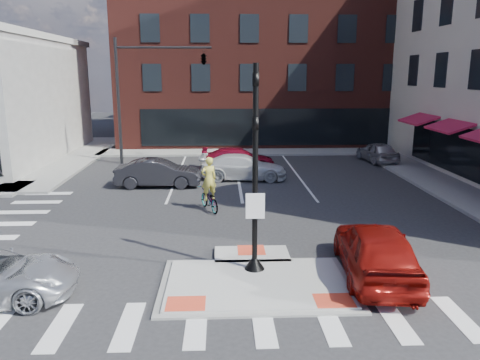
{
  "coord_description": "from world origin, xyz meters",
  "views": [
    {
      "loc": [
        -0.98,
        -12.61,
        5.83
      ],
      "look_at": [
        -0.28,
        4.09,
        2.0
      ],
      "focal_mm": 35.0,
      "sensor_mm": 36.0,
      "label": 1
    }
  ],
  "objects_px": {
    "white_pickup": "(243,167)",
    "bg_car_dark": "(158,173)",
    "cyclist": "(209,192)",
    "red_sedan": "(376,249)",
    "bg_car_red": "(238,158)",
    "bg_car_silver": "(377,152)"
  },
  "relations": [
    {
      "from": "white_pickup",
      "to": "bg_car_dark",
      "type": "bearing_deg",
      "value": 113.47
    },
    {
      "from": "white_pickup",
      "to": "cyclist",
      "type": "height_order",
      "value": "cyclist"
    },
    {
      "from": "white_pickup",
      "to": "red_sedan",
      "type": "bearing_deg",
      "value": -160.93
    },
    {
      "from": "red_sedan",
      "to": "white_pickup",
      "type": "bearing_deg",
      "value": -69.55
    },
    {
      "from": "red_sedan",
      "to": "bg_car_dark",
      "type": "relative_size",
      "value": 1.1
    },
    {
      "from": "bg_car_red",
      "to": "cyclist",
      "type": "xyz_separation_m",
      "value": [
        -1.61,
        -9.0,
        0.14
      ]
    },
    {
      "from": "white_pickup",
      "to": "cyclist",
      "type": "xyz_separation_m",
      "value": [
        -1.77,
        -6.0,
        0.09
      ]
    },
    {
      "from": "bg_car_silver",
      "to": "cyclist",
      "type": "distance_m",
      "value": 15.44
    },
    {
      "from": "white_pickup",
      "to": "bg_car_dark",
      "type": "height_order",
      "value": "bg_car_dark"
    },
    {
      "from": "red_sedan",
      "to": "bg_car_silver",
      "type": "relative_size",
      "value": 1.21
    },
    {
      "from": "white_pickup",
      "to": "bg_car_red",
      "type": "xyz_separation_m",
      "value": [
        -0.16,
        3.0,
        -0.05
      ]
    },
    {
      "from": "bg_car_dark",
      "to": "bg_car_red",
      "type": "bearing_deg",
      "value": -43.54
    },
    {
      "from": "white_pickup",
      "to": "cyclist",
      "type": "bearing_deg",
      "value": 168.66
    },
    {
      "from": "bg_car_dark",
      "to": "bg_car_silver",
      "type": "bearing_deg",
      "value": -64.63
    },
    {
      "from": "white_pickup",
      "to": "bg_car_silver",
      "type": "relative_size",
      "value": 1.19
    },
    {
      "from": "bg_car_red",
      "to": "cyclist",
      "type": "height_order",
      "value": "cyclist"
    },
    {
      "from": "cyclist",
      "to": "red_sedan",
      "type": "bearing_deg",
      "value": 103.5
    },
    {
      "from": "red_sedan",
      "to": "cyclist",
      "type": "height_order",
      "value": "cyclist"
    },
    {
      "from": "white_pickup",
      "to": "bg_car_red",
      "type": "distance_m",
      "value": 3.0
    },
    {
      "from": "bg_car_silver",
      "to": "bg_car_red",
      "type": "xyz_separation_m",
      "value": [
        -9.39,
        -1.83,
        -0.04
      ]
    },
    {
      "from": "bg_car_red",
      "to": "red_sedan",
      "type": "bearing_deg",
      "value": -166.78
    },
    {
      "from": "bg_car_dark",
      "to": "bg_car_red",
      "type": "xyz_separation_m",
      "value": [
        4.38,
        4.51,
        -0.08
      ]
    }
  ]
}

